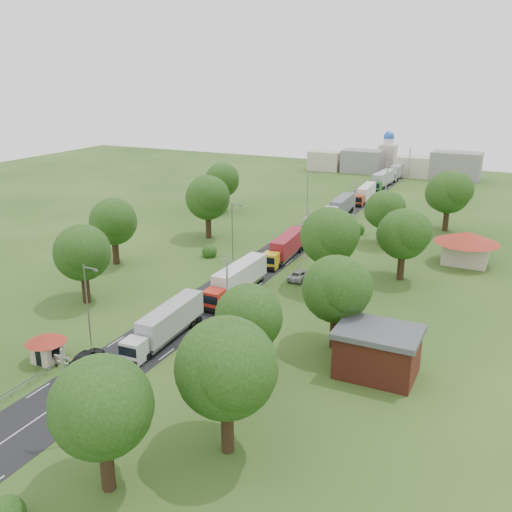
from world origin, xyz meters
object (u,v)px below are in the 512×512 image
Objects in this scene: car_lane_mid at (152,329)px; pedestrian_near at (93,364)px; info_sign at (332,223)px; guard_booth at (46,344)px; boom_barrier at (89,366)px; car_lane_front at (87,357)px; truck_0 at (166,324)px.

pedestrian_near is (-0.30, -10.19, 0.15)m from car_lane_mid.
guard_booth is at bearing -101.68° from info_sign.
boom_barrier is 2.23m from car_lane_front.
car_lane_mid is (6.20, 10.69, -1.49)m from guard_booth.
truck_0 is 9.83m from car_lane_front.
info_sign is (12.40, 60.00, 0.84)m from guard_booth.
info_sign is 59.89m from pedestrian_near.
car_lane_mid is (2.00, 9.19, -0.12)m from car_lane_front.
car_lane_mid reaches higher than boom_barrier.
boom_barrier is at bearing -96.24° from info_sign.
pedestrian_near is at bearing -96.23° from info_sign.
info_sign is at bearing -102.94° from car_lane_front.
car_lane_front is (-8.20, -58.50, -2.21)m from info_sign.
car_lane_mid is (-6.20, -49.31, -2.33)m from info_sign.
boom_barrier is 10.58m from truck_0.
info_sign reaches higher than truck_0.
pedestrian_near reaches higher than car_lane_mid.
truck_0 reaches higher than pedestrian_near.
pedestrian_near is (0.06, 0.50, -0.07)m from boom_barrier.
boom_barrier is 2.10× the size of guard_booth.
info_sign is at bearing 83.76° from boom_barrier.
guard_booth is 1.07× the size of info_sign.
boom_barrier is 2.27× the size of car_lane_mid.
truck_0 is at bearing 166.23° from car_lane_mid.
info_sign is (6.56, 60.00, 2.11)m from boom_barrier.
truck_0 reaches higher than guard_booth.
guard_booth reaches higher than pedestrian_near.
car_lane_mid is at bearing 166.97° from truck_0.
pedestrian_near reaches higher than car_lane_front.
info_sign is at bearing 78.32° from guard_booth.
truck_0 is at bearing 57.03° from pedestrian_near.
info_sign is 0.88× the size of car_lane_front.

